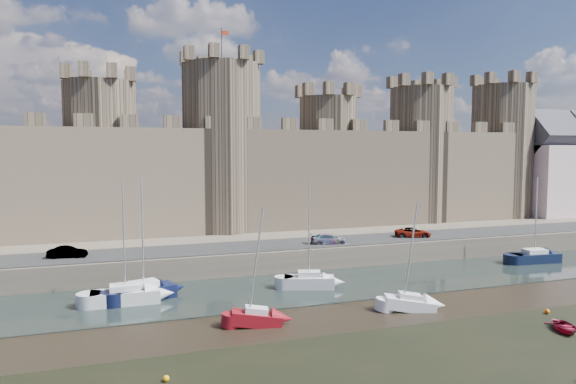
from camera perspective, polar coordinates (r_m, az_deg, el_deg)
name	(u,v)px	position (r m, az deg, el deg)	size (l,w,h in m)	color
water_channel	(253,292)	(50.56, -3.86, -10.99)	(160.00, 12.00, 0.08)	black
quay	(196,227)	(84.91, -10.14, -3.83)	(160.00, 60.00, 2.50)	#4C443A
road	(231,248)	(59.46, -6.37, -6.15)	(160.00, 7.00, 0.10)	black
castle	(204,165)	(72.08, -9.32, 3.00)	(108.50, 11.00, 29.00)	#42382B
car_1	(67,252)	(58.11, -23.32, -6.18)	(1.34, 3.85, 1.27)	gray
car_2	(329,239)	(61.52, 4.55, -5.23)	(1.76, 4.33, 1.26)	gray
car_3	(413,233)	(67.94, 13.72, -4.40)	(2.10, 4.56, 1.27)	gray
sailboat_0	(125,295)	(48.63, -17.62, -10.86)	(5.90, 2.30, 11.03)	silver
sailboat_1	(144,291)	(49.28, -15.73, -10.59)	(5.96, 3.74, 11.15)	black
sailboat_2	(309,280)	(51.47, 2.35, -9.78)	(5.29, 3.41, 10.64)	silver
sailboat_3	(534,257)	(69.56, 25.71, -6.48)	(6.12, 2.88, 10.37)	black
sailboat_4	(257,317)	(41.24, -3.52, -13.68)	(4.21, 2.31, 9.30)	maroon
sailboat_5	(410,302)	(46.06, 13.38, -11.85)	(4.58, 2.89, 9.24)	white
dinghy_4	(564,327)	(45.28, 28.37, -13.05)	(2.26, 0.65, 3.16)	maroon
buoy_1	(166,378)	(33.08, -13.38, -19.51)	(0.39, 0.39, 0.39)	#F59D0A
buoy_3	(547,311)	(49.10, 26.85, -11.76)	(0.43, 0.43, 0.43)	#E9570A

